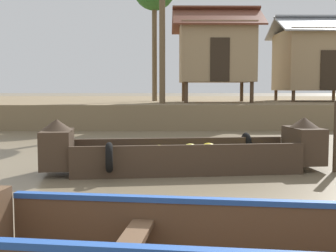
% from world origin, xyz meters
% --- Properties ---
extents(ground_plane, '(300.00, 300.00, 0.00)m').
position_xyz_m(ground_plane, '(0.00, 10.00, 0.00)').
color(ground_plane, '#7A6B51').
extents(riverbank_strip, '(160.00, 20.00, 0.95)m').
position_xyz_m(riverbank_strip, '(0.00, 22.40, 0.48)').
color(riverbank_strip, '#7F6B4C').
rests_on(riverbank_strip, ground).
extents(banana_boat, '(5.28, 2.17, 1.00)m').
position_xyz_m(banana_boat, '(0.36, 4.39, 0.34)').
color(banana_boat, '#3D2D21').
rests_on(banana_boat, ground).
extents(stilt_house_left, '(3.85, 3.29, 4.20)m').
position_xyz_m(stilt_house_left, '(2.26, 15.93, 3.18)').
color(stilt_house_left, '#4C3826').
rests_on(stilt_house_left, riverbank_strip).
extents(stilt_house_mid_left, '(4.15, 4.04, 4.13)m').
position_xyz_m(stilt_house_mid_left, '(7.38, 17.86, 2.96)').
color(stilt_house_mid_left, '#4C3826').
rests_on(stilt_house_mid_left, riverbank_strip).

